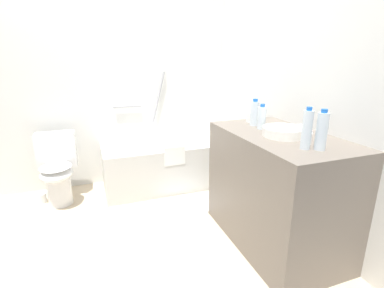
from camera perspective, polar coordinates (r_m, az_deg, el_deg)
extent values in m
plane|color=#C1AD8E|center=(2.56, -15.63, -17.70)|extent=(4.09, 4.09, 0.00)
cube|color=silver|center=(3.38, -19.23, 12.40)|extent=(3.49, 0.10, 2.44)
cube|color=silver|center=(2.72, 18.35, 11.62)|extent=(0.10, 2.79, 2.44)
cube|color=silver|center=(3.33, -4.33, -3.89)|extent=(1.49, 0.64, 0.50)
cube|color=white|center=(3.26, -4.41, -0.42)|extent=(1.22, 0.46, 0.09)
cylinder|color=#A2A2A7|center=(3.44, 4.90, 1.84)|extent=(0.09, 0.03, 0.03)
cylinder|color=#A2A2A7|center=(3.42, -6.71, 9.11)|extent=(0.18, 0.03, 0.59)
cylinder|color=#A2A2A7|center=(3.37, -12.74, 7.28)|extent=(0.31, 0.03, 0.03)
cube|color=white|center=(2.97, -3.48, -2.36)|extent=(0.22, 0.03, 0.20)
cylinder|color=white|center=(3.20, -24.80, -7.93)|extent=(0.23, 0.23, 0.34)
ellipsoid|color=white|center=(3.09, -25.26, -5.37)|extent=(0.31, 0.36, 0.12)
ellipsoid|color=white|center=(3.07, -25.43, -4.10)|extent=(0.30, 0.34, 0.02)
cube|color=white|center=(3.26, -25.28, -1.01)|extent=(0.38, 0.19, 0.35)
cylinder|color=#B0B0B5|center=(3.21, -25.68, 2.10)|extent=(0.03, 0.03, 0.01)
cube|color=#6B6056|center=(2.34, 16.31, -8.73)|extent=(0.64, 1.12, 0.89)
cylinder|color=white|center=(2.13, 17.67, 2.33)|extent=(0.29, 0.29, 0.06)
cylinder|color=#BCBCC1|center=(2.25, 21.44, 2.74)|extent=(0.02, 0.02, 0.07)
cylinder|color=#BCBCC1|center=(2.21, 20.64, 3.54)|extent=(0.09, 0.02, 0.02)
cylinder|color=#BCBCC1|center=(2.21, 22.40, 1.95)|extent=(0.03, 0.03, 0.04)
cylinder|color=#BCBCC1|center=(2.30, 20.42, 2.69)|extent=(0.03, 0.03, 0.04)
cylinder|color=silver|center=(1.88, 24.32, 2.27)|extent=(0.07, 0.07, 0.23)
cylinder|color=blue|center=(1.85, 24.78, 5.98)|extent=(0.04, 0.04, 0.02)
cylinder|color=silver|center=(2.40, 12.31, 5.90)|extent=(0.07, 0.07, 0.20)
cylinder|color=blue|center=(2.38, 12.48, 8.48)|extent=(0.04, 0.04, 0.02)
cylinder|color=silver|center=(2.30, 13.66, 5.04)|extent=(0.06, 0.06, 0.17)
cylinder|color=blue|center=(2.28, 13.83, 7.44)|extent=(0.04, 0.04, 0.02)
cylinder|color=silver|center=(1.86, 21.81, 2.59)|extent=(0.06, 0.06, 0.24)
cylinder|color=blue|center=(1.83, 22.25, 6.50)|extent=(0.03, 0.03, 0.02)
cylinder|color=white|center=(2.53, 11.49, 5.18)|extent=(0.07, 0.07, 0.08)
cylinder|color=white|center=(1.99, 21.73, 1.04)|extent=(0.07, 0.07, 0.08)
cube|color=white|center=(2.96, -0.09, -11.81)|extent=(0.54, 0.40, 0.01)
cylinder|color=white|center=(3.35, -27.83, -9.46)|extent=(0.11, 0.11, 0.10)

